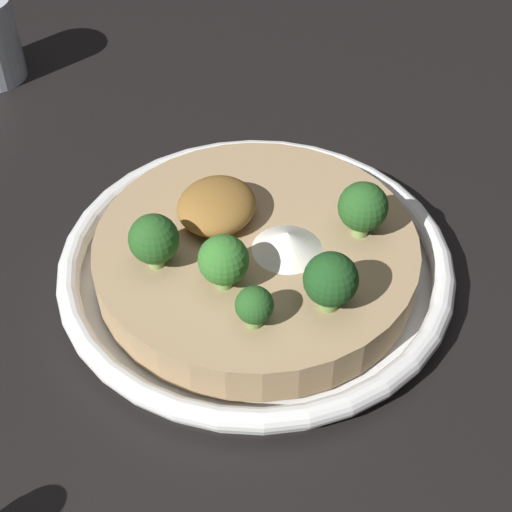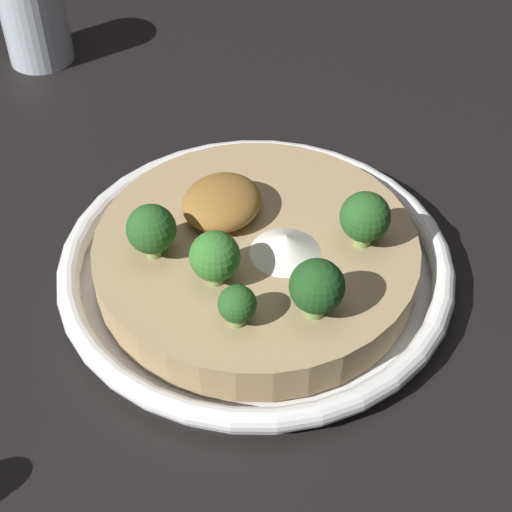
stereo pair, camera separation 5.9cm
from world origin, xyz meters
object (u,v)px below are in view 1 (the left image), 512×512
(risotto_bowl, at_px, (256,261))
(broccoli_back_right, at_px, (331,280))
(broccoli_back, at_px, (363,208))
(broccoli_front_right, at_px, (224,261))
(broccoli_front, at_px, (154,240))
(broccoli_right, at_px, (254,306))

(risotto_bowl, distance_m, broccoli_back_right, 0.09)
(broccoli_back_right, relative_size, broccoli_back, 1.01)
(broccoli_front_right, distance_m, broccoli_front, 0.05)
(broccoli_back_right, height_order, broccoli_front, broccoli_back_right)
(risotto_bowl, distance_m, broccoli_right, 0.09)
(risotto_bowl, xyz_separation_m, broccoli_right, (0.08, 0.03, 0.04))
(risotto_bowl, distance_m, broccoli_back, 0.09)
(broccoli_back_right, xyz_separation_m, broccoli_front, (0.01, -0.13, -0.00))
(risotto_bowl, bearing_deg, broccoli_front_right, -5.83)
(broccoli_front, bearing_deg, risotto_bowl, 129.35)
(broccoli_back_right, xyz_separation_m, broccoli_back, (-0.08, 0.00, -0.00))
(broccoli_front_right, xyz_separation_m, broccoli_right, (0.03, 0.03, -0.01))
(risotto_bowl, distance_m, broccoli_front, 0.09)
(broccoli_front_right, bearing_deg, broccoli_right, 51.25)
(broccoli_front_right, height_order, broccoli_back, broccoli_back)
(broccoli_right, bearing_deg, broccoli_back_right, 128.26)
(broccoli_back_right, height_order, broccoli_right, broccoli_back_right)
(broccoli_front_right, xyz_separation_m, broccoli_front, (-0.00, -0.05, 0.00))
(broccoli_right, xyz_separation_m, broccoli_back, (-0.11, 0.04, 0.01))
(broccoli_front_right, relative_size, broccoli_front, 0.99)
(broccoli_front_right, relative_size, broccoli_back, 0.96)
(risotto_bowl, bearing_deg, broccoli_front, -50.65)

